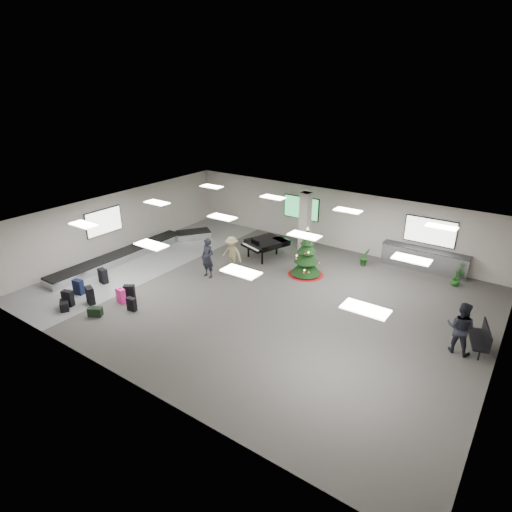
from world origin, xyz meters
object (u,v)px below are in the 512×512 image
Objects in this scene: grand_piano at (265,243)px; traveler_bench at (460,328)px; traveler_b at (232,254)px; potted_plant_right at (456,278)px; christmas_tree at (306,258)px; potted_plant_left at (365,257)px; service_counter at (424,260)px; bench at (482,338)px; pink_suitcase at (121,296)px; traveler_a at (208,258)px; baggage_carousel at (136,252)px.

grand_piano is 1.26× the size of traveler_bench.
potted_plant_right is (9.24, 4.43, -0.50)m from traveler_b.
christmas_tree is 3.33× the size of potted_plant_right.
potted_plant_left is (4.60, 2.00, -0.35)m from grand_piano.
grand_piano is (-7.15, -3.09, 0.26)m from service_counter.
traveler_bench is at bearing -160.73° from bench.
pink_suitcase is 12.90m from traveler_bench.
christmas_tree reaches higher than potted_plant_left.
grand_piano is 2.28m from traveler_b.
traveler_a reaches higher than service_counter.
traveler_bench reaches higher than grand_piano.
traveler_b is (-0.43, -2.24, 0.06)m from grand_piano.
traveler_b reaches higher than baggage_carousel.
grand_piano reaches higher than pink_suitcase.
service_counter is 2.57× the size of bench.
traveler_b is at bearing -144.94° from service_counter.
service_counter is 6.82m from traveler_bench.
pink_suitcase is 8.42m from christmas_tree.
service_counter is 2.14× the size of traveler_a.
baggage_carousel is at bearing -151.23° from potted_plant_left.
christmas_tree reaches higher than bench.
potted_plant_right is (14.50, 5.84, 0.15)m from baggage_carousel.
service_counter is at bearing 23.00° from potted_plant_left.
bench is (7.85, -2.03, -0.29)m from christmas_tree.
pink_suitcase is 0.38× the size of traveler_b.
pink_suitcase is 13.66m from bench.
bench is at bearing 27.51° from pink_suitcase.
grand_piano reaches higher than service_counter.
traveler_b is at bearing -153.10° from christmas_tree.
traveler_b reaches higher than service_counter.
bench is (12.80, 4.78, 0.22)m from pink_suitcase.
traveler_bench is at bearing 26.57° from pink_suitcase.
traveler_a is at bearing -112.27° from traveler_b.
pink_suitcase is at bearing -104.42° from traveler_a.
traveler_bench is 5.46m from potted_plant_right.
service_counter is 1.68× the size of christmas_tree.
service_counter is at bearing 151.69° from potted_plant_right.
christmas_tree is 3.24m from potted_plant_left.
traveler_a reaches higher than pink_suitcase.
bench is at bearing -14.47° from christmas_tree.
traveler_b is (-3.17, -1.61, 0.04)m from christmas_tree.
pink_suitcase is (3.48, -3.78, 0.10)m from baggage_carousel.
traveler_a reaches higher than bench.
traveler_a reaches higher than grand_piano.
traveler_b is 1.92× the size of potted_plant_left.
potted_plant_right reaches higher than baggage_carousel.
potted_plant_left is at bearing 38.97° from traveler_b.
potted_plant_right is (11.02, 9.62, 0.04)m from pink_suitcase.
traveler_a is (-8.05, -6.53, 0.40)m from service_counter.
baggage_carousel is 8.97m from christmas_tree.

